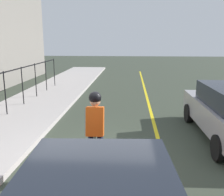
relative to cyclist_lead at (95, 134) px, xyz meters
name	(u,v)px	position (x,y,z in m)	size (l,w,h in m)	color
ground_plane	(97,163)	(0.50, 0.04, -0.91)	(80.00, 80.00, 0.00)	#363E31
lane_line_centre	(165,165)	(0.50, -1.56, -0.91)	(36.00, 0.12, 0.01)	yellow
cyclist_lead	(95,134)	(0.00, 0.00, 0.00)	(1.71, 0.36, 1.83)	black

